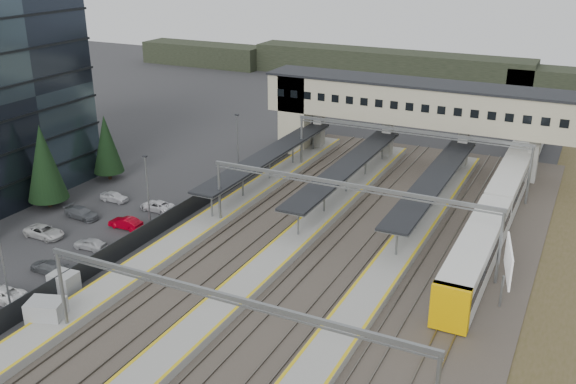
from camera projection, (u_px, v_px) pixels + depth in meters
The scene contains 12 objects.
ground at pixel (154, 291), 54.82m from camera, with size 220.00×220.00×0.00m, color #2B2B2D.
lampposts at pixel (87, 222), 57.56m from camera, with size 0.50×53.25×8.07m.
fence at pixel (130, 243), 61.29m from camera, with size 0.08×90.00×2.00m.
relay_cabin_near at pixel (47, 314), 49.38m from camera, with size 3.24×2.80×2.28m.
relay_cabin_far at pixel (64, 283), 54.06m from camera, with size 2.20×1.86×1.95m.
rail_corridor at pixel (278, 286), 55.05m from camera, with size 34.00×90.00×0.92m.
canopies at pixel (347, 166), 73.05m from camera, with size 23.10×30.00×3.28m.
footbridge at pixel (395, 104), 83.81m from camera, with size 40.40×6.40×11.20m.
gantries at pixel (296, 241), 50.19m from camera, with size 28.40×62.28×7.17m.
train at pixel (511, 182), 73.59m from camera, with size 2.97×61.97×3.73m.
billboard at pixel (508, 262), 53.00m from camera, with size 1.30×5.52×4.69m.
treeline_far at pixel (556, 82), 121.00m from camera, with size 170.00×19.00×7.00m.
Camera 1 is at (31.43, -37.92, 27.97)m, focal length 40.00 mm.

